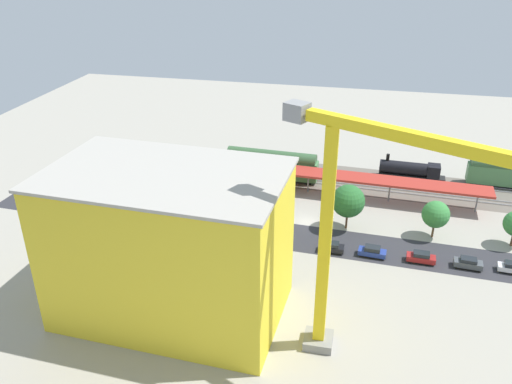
# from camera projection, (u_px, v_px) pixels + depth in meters

# --- Properties ---
(ground_plane) EXTENTS (190.45, 190.45, 0.00)m
(ground_plane) POSITION_uv_depth(u_px,v_px,m) (306.00, 221.00, 95.23)
(ground_plane) COLOR #9E998C
(ground_plane) RESTS_ON ground
(rail_bed) EXTENTS (119.61, 20.41, 0.01)m
(rail_bed) POSITION_uv_depth(u_px,v_px,m) (319.00, 176.00, 113.02)
(rail_bed) COLOR #665E54
(rail_bed) RESTS_ON ground
(street_asphalt) EXTENTS (119.34, 15.25, 0.01)m
(street_asphalt) POSITION_uv_depth(u_px,v_px,m) (302.00, 238.00, 89.99)
(street_asphalt) COLOR #2D2D33
(street_asphalt) RESTS_ON ground
(track_rails) EXTENTS (118.87, 13.98, 0.12)m
(track_rails) POSITION_uv_depth(u_px,v_px,m) (319.00, 176.00, 112.94)
(track_rails) COLOR #9E9EA8
(track_rails) RESTS_ON ground
(platform_canopy_near) EXTENTS (53.57, 7.63, 4.53)m
(platform_canopy_near) POSITION_uv_depth(u_px,v_px,m) (349.00, 177.00, 102.49)
(platform_canopy_near) COLOR #A82D23
(platform_canopy_near) RESTS_ON ground
(locomotive) EXTENTS (13.80, 3.47, 5.12)m
(locomotive) POSITION_uv_depth(u_px,v_px,m) (412.00, 171.00, 111.10)
(locomotive) COLOR black
(locomotive) RESTS_ON ground
(freight_coach_far) EXTENTS (19.91, 4.14, 6.37)m
(freight_coach_far) POSITION_uv_depth(u_px,v_px,m) (271.00, 164.00, 110.76)
(freight_coach_far) COLOR black
(freight_coach_far) RESTS_ON ground
(parked_car_0) EXTENTS (4.33, 2.11, 1.70)m
(parked_car_0) POSITION_uv_depth(u_px,v_px,m) (512.00, 268.00, 80.56)
(parked_car_0) COLOR black
(parked_car_0) RESTS_ON ground
(parked_car_1) EXTENTS (4.41, 2.16, 1.74)m
(parked_car_1) POSITION_uv_depth(u_px,v_px,m) (468.00, 264.00, 81.62)
(parked_car_1) COLOR black
(parked_car_1) RESTS_ON ground
(parked_car_2) EXTENTS (4.55, 1.98, 1.80)m
(parked_car_2) POSITION_uv_depth(u_px,v_px,m) (421.00, 258.00, 83.04)
(parked_car_2) COLOR black
(parked_car_2) RESTS_ON ground
(parked_car_3) EXTENTS (4.57, 2.21, 1.78)m
(parked_car_3) POSITION_uv_depth(u_px,v_px,m) (372.00, 252.00, 84.61)
(parked_car_3) COLOR black
(parked_car_3) RESTS_ON ground
(parked_car_4) EXTENTS (4.02, 1.89, 1.73)m
(parked_car_4) POSITION_uv_depth(u_px,v_px,m) (332.00, 248.00, 85.81)
(parked_car_4) COLOR black
(parked_car_4) RESTS_ON ground
(construction_building) EXTENTS (30.28, 19.59, 20.40)m
(construction_building) POSITION_uv_depth(u_px,v_px,m) (170.00, 246.00, 68.57)
(construction_building) COLOR yellow
(construction_building) RESTS_ON ground
(construction_roof_slab) EXTENTS (30.91, 20.22, 0.40)m
(construction_roof_slab) POSITION_uv_depth(u_px,v_px,m) (164.00, 174.00, 63.98)
(construction_roof_slab) COLOR #ADA89E
(construction_roof_slab) RESTS_ON construction_building
(tower_crane) EXTENTS (25.35, 13.31, 30.91)m
(tower_crane) POSITION_uv_depth(u_px,v_px,m) (346.00, 223.00, 57.10)
(tower_crane) COLOR gray
(tower_crane) RESTS_ON ground
(box_truck_0) EXTENTS (8.83, 2.84, 3.42)m
(box_truck_0) POSITION_uv_depth(u_px,v_px,m) (232.00, 249.00, 83.87)
(box_truck_0) COLOR black
(box_truck_0) RESTS_ON ground
(box_truck_1) EXTENTS (9.68, 3.35, 3.40)m
(box_truck_1) POSITION_uv_depth(u_px,v_px,m) (210.00, 246.00, 84.69)
(box_truck_1) COLOR black
(box_truck_1) RESTS_ON ground
(box_truck_2) EXTENTS (9.02, 3.58, 3.63)m
(box_truck_2) POSITION_uv_depth(u_px,v_px,m) (171.00, 238.00, 86.63)
(box_truck_2) COLOR black
(box_truck_2) RESTS_ON ground
(street_tree_0) EXTENTS (4.67, 4.67, 6.75)m
(street_tree_0) POSITION_uv_depth(u_px,v_px,m) (436.00, 214.00, 88.45)
(street_tree_0) COLOR brown
(street_tree_0) RESTS_ON ground
(street_tree_1) EXTENTS (5.81, 5.81, 8.30)m
(street_tree_1) POSITION_uv_depth(u_px,v_px,m) (348.00, 201.00, 90.75)
(street_tree_1) COLOR brown
(street_tree_1) RESTS_ON ground
(street_tree_2) EXTENTS (5.60, 5.60, 7.73)m
(street_tree_2) POSITION_uv_depth(u_px,v_px,m) (152.00, 185.00, 97.75)
(street_tree_2) COLOR brown
(street_tree_2) RESTS_ON ground
(street_tree_4) EXTENTS (4.14, 4.14, 6.82)m
(street_tree_4) POSITION_uv_depth(u_px,v_px,m) (170.00, 188.00, 96.89)
(street_tree_4) COLOR brown
(street_tree_4) RESTS_ON ground
(traffic_light) EXTENTS (0.50, 0.36, 6.02)m
(traffic_light) POSITION_uv_depth(u_px,v_px,m) (264.00, 228.00, 85.06)
(traffic_light) COLOR #333333
(traffic_light) RESTS_ON ground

